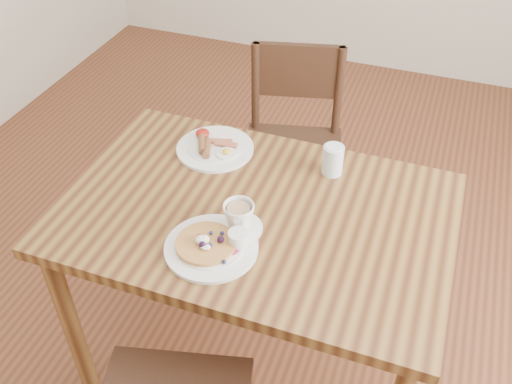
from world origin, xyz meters
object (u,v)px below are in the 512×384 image
breakfast_plate (214,147)px  teacup_saucer (239,218)px  pancake_plate (213,245)px  water_glass (333,160)px  dining_table (256,232)px  chair_far (293,141)px

breakfast_plate → teacup_saucer: bearing=-56.3°
pancake_plate → water_glass: 0.52m
breakfast_plate → teacup_saucer: teacup_saucer is taller
teacup_saucer → pancake_plate: bearing=-112.1°
pancake_plate → teacup_saucer: size_ratio=1.93×
dining_table → chair_far: chair_far is taller
dining_table → chair_far: (-0.10, 0.74, -0.16)m
dining_table → chair_far: bearing=97.5°
water_glass → breakfast_plate: bearing=-177.5°
teacup_saucer → dining_table: bearing=80.2°
pancake_plate → teacup_saucer: bearing=67.9°
dining_table → chair_far: size_ratio=1.36×
breakfast_plate → water_glass: (0.42, 0.02, 0.04)m
breakfast_plate → pancake_plate: bearing=-67.2°
pancake_plate → water_glass: size_ratio=2.63×
water_glass → dining_table: bearing=-123.7°
teacup_saucer → breakfast_plate: bearing=123.7°
dining_table → chair_far: 0.77m
breakfast_plate → chair_far: bearing=73.6°
dining_table → breakfast_plate: bearing=135.4°
teacup_saucer → water_glass: bearing=62.0°
dining_table → water_glass: bearing=56.3°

